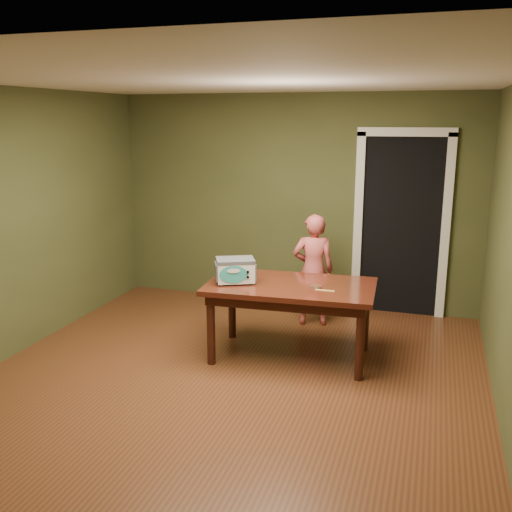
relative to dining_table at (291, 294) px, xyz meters
The scene contains 8 objects.
floor 1.10m from the dining_table, 116.22° to the right, with size 5.00×5.00×0.00m, color brown.
room_shell 1.38m from the dining_table, 116.22° to the right, with size 4.52×5.02×2.61m.
doorway 2.22m from the dining_table, 65.42° to the left, with size 1.10×0.66×2.25m.
dining_table is the anchor object (origin of this frame).
toy_oven 0.59m from the dining_table, 168.22° to the right, with size 0.45×0.39×0.24m.
baking_pan 0.28m from the dining_table, 10.50° to the right, with size 0.10×0.10×0.02m.
spatula 0.39m from the dining_table, 19.41° to the right, with size 0.18×0.03×0.01m, color #D4B35C.
child 0.97m from the dining_table, 89.12° to the left, with size 0.47×0.31×1.28m, color #CD5554.
Camera 1 is at (1.65, -4.32, 2.31)m, focal length 40.00 mm.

